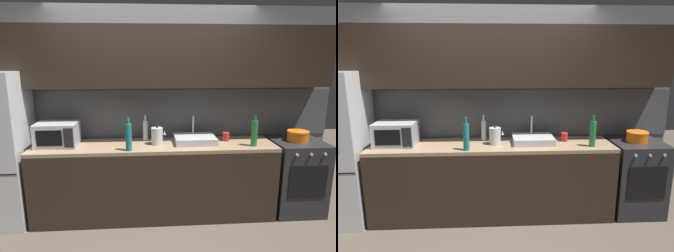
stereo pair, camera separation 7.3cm
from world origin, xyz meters
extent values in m
cube|color=slate|center=(0.00, 1.30, 1.25)|extent=(4.56, 0.10, 2.50)
cube|color=#4C4F54|center=(0.00, 1.25, 1.20)|extent=(4.56, 0.01, 0.60)
cube|color=black|center=(0.00, 1.08, 1.90)|extent=(4.19, 0.34, 0.70)
cube|color=black|center=(0.00, 0.90, 0.43)|extent=(2.82, 0.60, 0.86)
cube|color=#8C7256|center=(0.00, 0.90, 0.88)|extent=(2.82, 0.60, 0.04)
cube|color=#232326|center=(1.75, 0.90, 0.45)|extent=(0.60, 0.60, 0.90)
cube|color=black|center=(1.75, 0.60, 0.50)|extent=(0.45, 0.01, 0.40)
cylinder|color=#B2B2B7|center=(1.58, 0.59, 0.83)|extent=(0.03, 0.02, 0.03)
cylinder|color=#B2B2B7|center=(1.75, 0.59, 0.83)|extent=(0.03, 0.02, 0.03)
cylinder|color=#B2B2B7|center=(1.91, 0.59, 0.83)|extent=(0.03, 0.02, 0.03)
cube|color=#A8AAAF|center=(-1.11, 0.92, 1.04)|extent=(0.46, 0.34, 0.27)
cube|color=black|center=(-1.15, 0.75, 1.04)|extent=(0.28, 0.01, 0.18)
cube|color=black|center=(-0.94, 0.75, 1.04)|extent=(0.10, 0.01, 0.22)
cube|color=#ADAFB5|center=(0.48, 0.93, 0.94)|extent=(0.48, 0.38, 0.08)
cylinder|color=silver|center=(0.48, 1.06, 1.09)|extent=(0.02, 0.02, 0.22)
cylinder|color=#B7BABF|center=(0.03, 0.89, 1.00)|extent=(0.14, 0.14, 0.20)
sphere|color=black|center=(0.03, 0.89, 1.11)|extent=(0.02, 0.02, 0.02)
cone|color=#B7BABF|center=(0.12, 0.89, 1.04)|extent=(0.03, 0.03, 0.05)
cylinder|color=#19666B|center=(-0.29, 0.68, 1.05)|extent=(0.07, 0.07, 0.30)
cylinder|color=#19666B|center=(-0.29, 0.68, 1.23)|extent=(0.03, 0.03, 0.07)
cylinder|color=silver|center=(-0.11, 1.09, 1.02)|extent=(0.06, 0.06, 0.24)
cylinder|color=silver|center=(-0.11, 1.09, 1.18)|extent=(0.02, 0.02, 0.07)
cylinder|color=#1E6B2D|center=(1.14, 0.75, 1.05)|extent=(0.07, 0.07, 0.29)
cylinder|color=#1E6B2D|center=(1.14, 0.75, 1.23)|extent=(0.03, 0.03, 0.07)
cylinder|color=#A82323|center=(0.87, 0.98, 0.95)|extent=(0.08, 0.08, 0.10)
cylinder|color=orange|center=(1.74, 0.90, 0.95)|extent=(0.25, 0.25, 0.11)
cylinder|color=orange|center=(1.74, 0.90, 1.02)|extent=(0.25, 0.25, 0.02)
camera|label=1|loc=(-0.10, -2.50, 1.91)|focal=32.25mm
camera|label=2|loc=(-0.03, -2.50, 1.91)|focal=32.25mm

